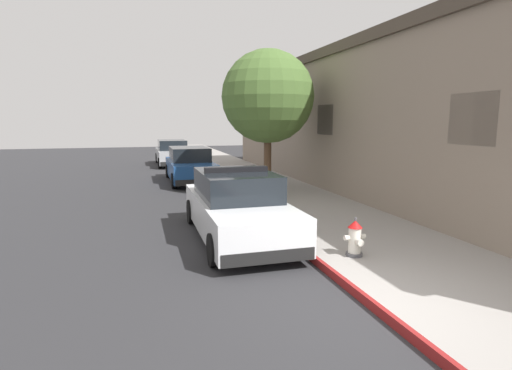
% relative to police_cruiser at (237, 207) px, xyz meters
% --- Properties ---
extents(ground_plane, '(33.67, 60.00, 0.20)m').
position_rel_police_cruiser_xyz_m(ground_plane, '(-3.19, 5.71, -0.84)').
color(ground_plane, '#2B2B2D').
extents(sidewalk_pavement, '(3.49, 60.00, 0.15)m').
position_rel_police_cruiser_xyz_m(sidewalk_pavement, '(2.81, 5.71, -0.67)').
color(sidewalk_pavement, gray).
rests_on(sidewalk_pavement, ground).
extents(curb_painted_edge, '(0.08, 60.00, 0.15)m').
position_rel_police_cruiser_xyz_m(curb_painted_edge, '(1.03, 5.71, -0.67)').
color(curb_painted_edge, maroon).
rests_on(curb_painted_edge, ground).
extents(storefront_building, '(7.59, 25.19, 5.41)m').
position_rel_police_cruiser_xyz_m(storefront_building, '(8.23, 4.90, 1.97)').
color(storefront_building, gray).
rests_on(storefront_building, ground).
extents(police_cruiser, '(1.94, 4.84, 1.68)m').
position_rel_police_cruiser_xyz_m(police_cruiser, '(0.00, 0.00, 0.00)').
color(police_cruiser, white).
rests_on(police_cruiser, ground).
extents(parked_car_silver_ahead, '(1.94, 4.84, 1.56)m').
position_rel_police_cruiser_xyz_m(parked_car_silver_ahead, '(0.03, 9.30, -0.00)').
color(parked_car_silver_ahead, navy).
rests_on(parked_car_silver_ahead, ground).
extents(parked_car_dark_far, '(1.94, 4.84, 1.56)m').
position_rel_police_cruiser_xyz_m(parked_car_dark_far, '(-0.16, 16.70, -0.00)').
color(parked_car_dark_far, '#B2B5BA').
rests_on(parked_car_dark_far, ground).
extents(fire_hydrant, '(0.44, 0.40, 0.76)m').
position_rel_police_cruiser_xyz_m(fire_hydrant, '(1.77, -2.34, -0.24)').
color(fire_hydrant, '#4C4C51').
rests_on(fire_hydrant, sidewalk_pavement).
extents(street_tree, '(3.35, 3.35, 5.12)m').
position_rel_police_cruiser_xyz_m(street_tree, '(2.40, 5.16, 2.85)').
color(street_tree, brown).
rests_on(street_tree, sidewalk_pavement).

